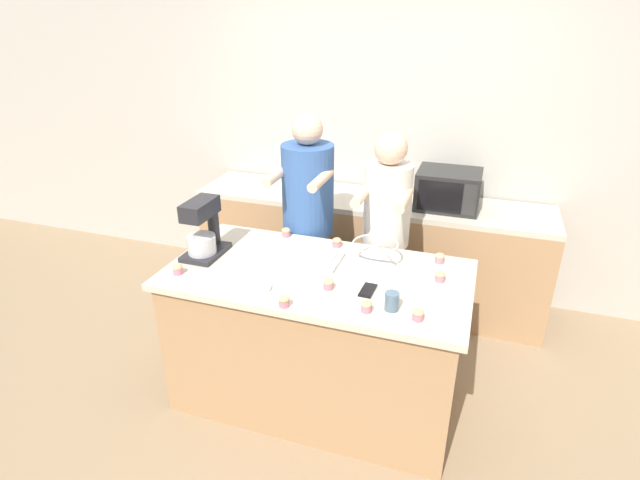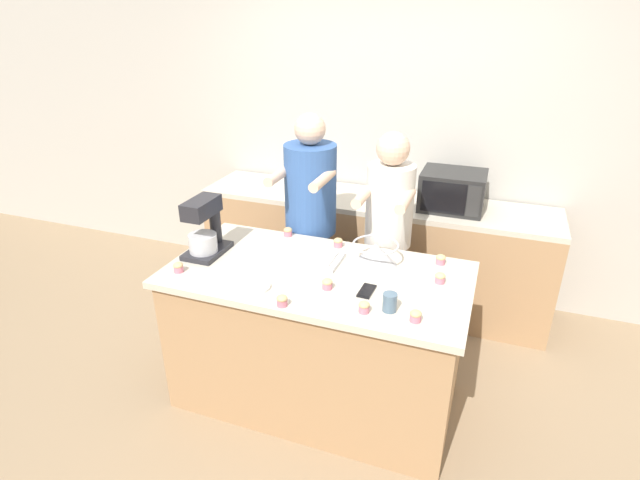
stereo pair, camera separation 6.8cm
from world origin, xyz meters
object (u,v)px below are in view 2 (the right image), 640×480
at_px(cupcake_2, 338,242).
at_px(cupcake_5, 441,259).
at_px(cupcake_3, 440,278).
at_px(cupcake_0, 364,307).
at_px(person_left, 311,228).
at_px(microwave_oven, 452,190).
at_px(cupcake_4, 178,267).
at_px(person_right, 387,243).
at_px(cupcake_8, 327,284).
at_px(baking_tray, 309,257).
at_px(cell_phone, 367,291).
at_px(cupcake_1, 282,300).
at_px(stand_mixer, 205,230).
at_px(drinking_glass, 390,302).
at_px(cupcake_7, 416,316).
at_px(mixing_bowl, 375,254).
at_px(small_plate, 255,286).
at_px(cupcake_6, 288,232).

distance_m(cupcake_2, cupcake_5, 0.64).
bearing_deg(cupcake_3, cupcake_0, -126.14).
distance_m(person_left, cupcake_2, 0.41).
distance_m(microwave_oven, cupcake_4, 2.05).
bearing_deg(person_right, cupcake_4, -138.01).
relative_size(person_right, cupcake_8, 26.60).
xyz_separation_m(baking_tray, cupcake_5, (0.75, 0.22, 0.01)).
xyz_separation_m(cell_phone, cupcake_0, (0.04, -0.19, 0.02)).
relative_size(baking_tray, microwave_oven, 0.83).
xyz_separation_m(cupcake_0, cupcake_1, (-0.40, -0.09, 0.00)).
bearing_deg(cupcake_4, cupcake_2, 39.97).
distance_m(stand_mixer, cupcake_5, 1.41).
relative_size(cupcake_1, cupcake_5, 1.00).
bearing_deg(person_left, stand_mixer, -123.95).
relative_size(drinking_glass, cupcake_4, 1.59).
bearing_deg(person_left, cupcake_3, -28.24).
xyz_separation_m(person_right, cupcake_7, (0.35, -0.93, 0.09)).
distance_m(drinking_glass, cupcake_2, 0.77).
distance_m(baking_tray, cupcake_2, 0.25).
xyz_separation_m(stand_mixer, baking_tray, (0.62, 0.14, -0.14)).
bearing_deg(cupcake_1, cupcake_0, 11.99).
distance_m(stand_mixer, cupcake_3, 1.40).
height_order(cupcake_3, cupcake_8, same).
bearing_deg(cupcake_1, microwave_oven, 69.40).
height_order(cupcake_0, cupcake_8, same).
xyz_separation_m(person_right, mixing_bowl, (0.02, -0.43, 0.13)).
height_order(microwave_oven, cupcake_0, microwave_oven).
bearing_deg(microwave_oven, cupcake_0, -98.16).
xyz_separation_m(person_left, small_plate, (0.03, -0.91, 0.04)).
distance_m(cupcake_1, cupcake_2, 0.75).
bearing_deg(cupcake_2, cupcake_3, -19.70).
height_order(cell_phone, cupcake_8, cupcake_8).
height_order(cupcake_2, cupcake_5, same).
relative_size(cupcake_1, cupcake_6, 1.00).
xyz_separation_m(stand_mixer, cupcake_2, (0.72, 0.37, -0.13)).
relative_size(cell_phone, drinking_glass, 1.55).
bearing_deg(cupcake_0, cell_phone, 101.38).
relative_size(microwave_oven, drinking_glass, 4.85).
distance_m(cell_phone, cupcake_0, 0.20).
bearing_deg(small_plate, cupcake_1, -27.74).
xyz_separation_m(cell_phone, cupcake_6, (-0.68, 0.51, 0.02)).
height_order(mixing_bowl, small_plate, mixing_bowl).
bearing_deg(mixing_bowl, baking_tray, -169.16).
distance_m(stand_mixer, drinking_glass, 1.22).
bearing_deg(cupcake_8, cupcake_3, 26.26).
distance_m(person_left, cupcake_5, 0.98).
relative_size(cupcake_0, cupcake_5, 1.00).
bearing_deg(cupcake_7, microwave_oven, 90.86).
distance_m(baking_tray, cupcake_1, 0.52).
bearing_deg(stand_mixer, cupcake_3, 5.23).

